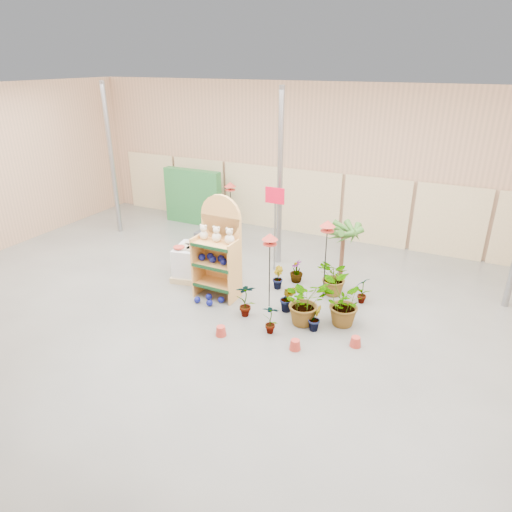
# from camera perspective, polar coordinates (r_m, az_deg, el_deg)

# --- Properties ---
(room) EXTENTS (15.20, 12.10, 4.70)m
(room) POSITION_cam_1_polar(r_m,az_deg,el_deg) (9.42, -3.23, 5.82)
(room) COLOR #5B5B54
(room) RESTS_ON ground
(display_shelf) EXTENTS (0.99, 0.63, 2.36)m
(display_shelf) POSITION_cam_1_polar(r_m,az_deg,el_deg) (10.33, -4.57, 0.67)
(display_shelf) COLOR #DA9B50
(display_shelf) RESTS_ON ground
(teddy_bears) EXTENTS (0.87, 0.22, 0.36)m
(teddy_bears) POSITION_cam_1_polar(r_m,az_deg,el_deg) (10.07, -4.84, 2.59)
(teddy_bears) COLOR #F1E0C4
(teddy_bears) RESTS_ON display_shelf
(gazing_balls_shelf) EXTENTS (0.87, 0.30, 0.16)m
(gazing_balls_shelf) POSITION_cam_1_polar(r_m,az_deg,el_deg) (10.28, -4.92, -0.37)
(gazing_balls_shelf) COLOR navy
(gazing_balls_shelf) RESTS_ON display_shelf
(gazing_balls_floor) EXTENTS (0.63, 0.39, 0.15)m
(gazing_balls_floor) POSITION_cam_1_polar(r_m,az_deg,el_deg) (10.36, -5.87, -5.47)
(gazing_balls_floor) COLOR navy
(gazing_balls_floor) RESTS_ON ground
(pallet_stack) EXTENTS (1.35, 1.20, 0.87)m
(pallet_stack) POSITION_cam_1_polar(r_m,az_deg,el_deg) (11.39, -7.22, -0.82)
(pallet_stack) COLOR tan
(pallet_stack) RESTS_ON ground
(charcoal_planters) EXTENTS (0.80, 0.50, 1.00)m
(charcoal_planters) POSITION_cam_1_polar(r_m,az_deg,el_deg) (13.13, -5.53, 2.61)
(charcoal_planters) COLOR #343436
(charcoal_planters) RESTS_ON ground
(trellis_stock) EXTENTS (2.00, 0.30, 1.80)m
(trellis_stock) POSITION_cam_1_polar(r_m,az_deg,el_deg) (15.21, -7.88, 7.33)
(trellis_stock) COLOR #25672F
(trellis_stock) RESTS_ON ground
(offer_sign) EXTENTS (0.50, 0.08, 2.20)m
(offer_sign) POSITION_cam_1_polar(r_m,az_deg,el_deg) (11.34, 2.37, 5.49)
(offer_sign) COLOR gray
(offer_sign) RESTS_ON ground
(bird_table_front) EXTENTS (0.34, 0.34, 1.73)m
(bird_table_front) POSITION_cam_1_polar(r_m,az_deg,el_deg) (9.53, 1.75, 2.14)
(bird_table_front) COLOR black
(bird_table_front) RESTS_ON ground
(bird_table_right) EXTENTS (0.34, 0.34, 1.88)m
(bird_table_right) POSITION_cam_1_polar(r_m,az_deg,el_deg) (9.95, 8.94, 3.69)
(bird_table_right) COLOR black
(bird_table_right) RESTS_ON ground
(bird_table_back) EXTENTS (0.34, 0.34, 1.76)m
(bird_table_back) POSITION_cam_1_polar(r_m,az_deg,el_deg) (13.53, -3.24, 8.69)
(bird_table_back) COLOR black
(bird_table_back) RESTS_ON ground
(palm) EXTENTS (0.70, 0.70, 1.67)m
(palm) POSITION_cam_1_polar(r_m,az_deg,el_deg) (10.71, 10.93, 3.15)
(palm) COLOR brown
(palm) RESTS_ON ground
(potted_plant_0) EXTENTS (0.50, 0.45, 0.79)m
(potted_plant_0) POSITION_cam_1_polar(r_m,az_deg,el_deg) (9.66, -1.29, -5.44)
(potted_plant_0) COLOR #31611F
(potted_plant_0) RESTS_ON ground
(potted_plant_1) EXTENTS (0.37, 0.31, 0.64)m
(potted_plant_1) POSITION_cam_1_polar(r_m,az_deg,el_deg) (9.87, 4.03, -5.30)
(potted_plant_1) COLOR #31611F
(potted_plant_1) RESTS_ON ground
(potted_plant_2) EXTENTS (1.19, 1.20, 1.01)m
(potted_plant_2) POSITION_cam_1_polar(r_m,az_deg,el_deg) (9.41, 6.12, -5.66)
(potted_plant_2) COLOR #31611F
(potted_plant_2) RESTS_ON ground
(potted_plant_4) EXTENTS (0.37, 0.41, 0.64)m
(potted_plant_4) POSITION_cam_1_polar(r_m,az_deg,el_deg) (10.48, 13.18, -4.11)
(potted_plant_4) COLOR #31611F
(potted_plant_4) RESTS_ON ground
(potted_plant_5) EXTENTS (0.37, 0.39, 0.55)m
(potted_plant_5) POSITION_cam_1_polar(r_m,az_deg,el_deg) (10.87, 2.69, -2.70)
(potted_plant_5) COLOR #31611F
(potted_plant_5) RESTS_ON ground
(potted_plant_6) EXTENTS (1.06, 1.04, 0.89)m
(potted_plant_6) POSITION_cam_1_polar(r_m,az_deg,el_deg) (10.63, 9.89, -2.67)
(potted_plant_6) COLOR #31611F
(potted_plant_6) RESTS_ON ground
(potted_plant_8) EXTENTS (0.38, 0.30, 0.65)m
(potted_plant_8) POSITION_cam_1_polar(r_m,az_deg,el_deg) (9.12, 1.87, -7.82)
(potted_plant_8) COLOR #31611F
(potted_plant_8) RESTS_ON ground
(potted_plant_9) EXTENTS (0.30, 0.34, 0.54)m
(potted_plant_9) POSITION_cam_1_polar(r_m,az_deg,el_deg) (9.32, 7.39, -7.69)
(potted_plant_9) COLOR #31611F
(potted_plant_9) RESTS_ON ground
(potted_plant_10) EXTENTS (1.11, 1.04, 0.99)m
(potted_plant_10) POSITION_cam_1_polar(r_m,az_deg,el_deg) (9.46, 10.69, -5.88)
(potted_plant_10) COLOR #31611F
(potted_plant_10) RESTS_ON ground
(potted_plant_11) EXTENTS (0.42, 0.42, 0.57)m
(potted_plant_11) POSITION_cam_1_polar(r_m,az_deg,el_deg) (11.20, 5.08, -1.89)
(potted_plant_11) COLOR #31611F
(potted_plant_11) RESTS_ON ground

